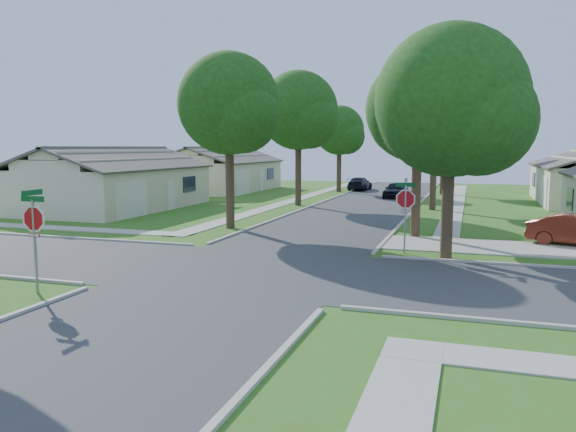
# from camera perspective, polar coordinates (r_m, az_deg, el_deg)

# --- Properties ---
(ground) EXTENTS (100.00, 100.00, 0.00)m
(ground) POSITION_cam_1_polar(r_m,az_deg,el_deg) (19.34, -3.94, -5.48)
(ground) COLOR #3C5F1A
(ground) RESTS_ON ground
(road_ns) EXTENTS (7.00, 100.00, 0.02)m
(road_ns) POSITION_cam_1_polar(r_m,az_deg,el_deg) (19.34, -3.94, -5.46)
(road_ns) COLOR #333335
(road_ns) RESTS_ON ground
(sidewalk_ne) EXTENTS (1.20, 40.00, 0.04)m
(sidewalk_ne) POSITION_cam_1_polar(r_m,az_deg,el_deg) (43.70, 16.70, 1.26)
(sidewalk_ne) COLOR #9E9B91
(sidewalk_ne) RESTS_ON ground
(sidewalk_nw) EXTENTS (1.20, 40.00, 0.04)m
(sidewalk_nw) POSITION_cam_1_polar(r_m,az_deg,el_deg) (45.64, 1.20, 1.79)
(sidewalk_nw) COLOR #9E9B91
(sidewalk_nw) RESTS_ON ground
(driveway) EXTENTS (8.80, 3.60, 0.05)m
(driveway) POSITION_cam_1_polar(r_m,az_deg,el_deg) (24.95, 19.68, -2.98)
(driveway) COLOR #9E9B91
(driveway) RESTS_ON ground
(stop_sign_sw) EXTENTS (1.05, 0.80, 2.98)m
(stop_sign_sw) POSITION_cam_1_polar(r_m,az_deg,el_deg) (17.54, -24.41, -0.65)
(stop_sign_sw) COLOR gray
(stop_sign_sw) RESTS_ON ground
(stop_sign_ne) EXTENTS (1.05, 0.80, 2.98)m
(stop_sign_ne) POSITION_cam_1_polar(r_m,az_deg,el_deg) (22.43, 11.85, 1.37)
(stop_sign_ne) COLOR gray
(stop_sign_ne) RESTS_ON ground
(tree_e_near) EXTENTS (4.97, 4.80, 8.28)m
(tree_e_near) POSITION_cam_1_polar(r_m,az_deg,el_deg) (26.64, 13.20, 9.99)
(tree_e_near) COLOR #38281C
(tree_e_near) RESTS_ON ground
(tree_e_mid) EXTENTS (5.59, 5.40, 9.21)m
(tree_e_mid) POSITION_cam_1_polar(r_m,az_deg,el_deg) (38.63, 14.81, 9.87)
(tree_e_mid) COLOR #38281C
(tree_e_mid) RESTS_ON ground
(tree_e_far) EXTENTS (5.17, 5.00, 8.72)m
(tree_e_far) POSITION_cam_1_polar(r_m,az_deg,el_deg) (51.58, 15.66, 8.76)
(tree_e_far) COLOR #38281C
(tree_e_far) RESTS_ON ground
(tree_w_near) EXTENTS (5.38, 5.20, 8.97)m
(tree_w_near) POSITION_cam_1_polar(r_m,az_deg,el_deg) (29.05, -5.91, 10.81)
(tree_w_near) COLOR #38281C
(tree_w_near) RESTS_ON ground
(tree_w_mid) EXTENTS (5.80, 5.60, 9.56)m
(tree_w_mid) POSITION_cam_1_polar(r_m,az_deg,el_deg) (40.32, 1.14, 10.30)
(tree_w_mid) COLOR #38281C
(tree_w_mid) RESTS_ON ground
(tree_w_far) EXTENTS (4.76, 4.60, 8.04)m
(tree_w_far) POSITION_cam_1_polar(r_m,az_deg,el_deg) (52.84, 5.29, 8.43)
(tree_w_far) COLOR #38281C
(tree_w_far) RESTS_ON ground
(tree_ne_corner) EXTENTS (5.80, 5.60, 8.66)m
(tree_ne_corner) POSITION_cam_1_polar(r_m,az_deg,el_deg) (21.76, 16.37, 10.46)
(tree_ne_corner) COLOR #38281C
(tree_ne_corner) RESTS_ON ground
(house_nw_near) EXTENTS (8.42, 13.60, 4.23)m
(house_nw_near) POSITION_cam_1_polar(r_m,az_deg,el_deg) (39.95, -17.30, 2.88)
(house_nw_near) COLOR #C4B59B
(house_nw_near) RESTS_ON ground
(house_nw_far) EXTENTS (8.42, 13.60, 4.23)m
(house_nw_far) POSITION_cam_1_polar(r_m,az_deg,el_deg) (54.68, -6.94, 4.18)
(house_nw_far) COLOR #C4B59B
(house_nw_far) RESTS_ON ground
(car_curb_east) EXTENTS (1.93, 4.00, 1.32)m
(car_curb_east) POSITION_cam_1_polar(r_m,az_deg,el_deg) (47.29, 10.88, 2.62)
(car_curb_east) COLOR black
(car_curb_east) RESTS_ON ground
(car_curb_west) EXTENTS (1.90, 4.41, 1.27)m
(car_curb_west) POSITION_cam_1_polar(r_m,az_deg,el_deg) (55.14, 7.30, 3.28)
(car_curb_west) COLOR black
(car_curb_west) RESTS_ON ground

